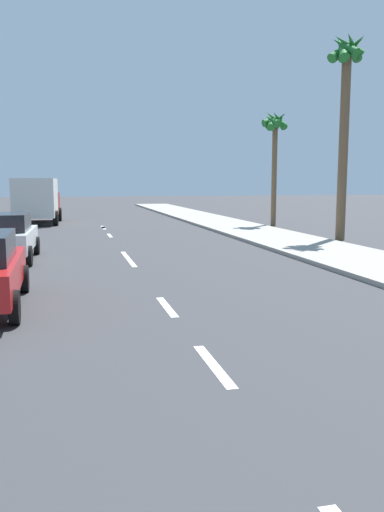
% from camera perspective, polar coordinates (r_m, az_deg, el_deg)
% --- Properties ---
extents(ground_plane, '(160.00, 160.00, 0.00)m').
position_cam_1_polar(ground_plane, '(17.87, -6.85, -0.37)').
color(ground_plane, '#38383A').
extents(sidewalk_strip, '(3.60, 80.00, 0.14)m').
position_cam_1_polar(sidewalk_strip, '(21.78, 11.91, 1.20)').
color(sidewalk_strip, '#9E998E').
rests_on(sidewalk_strip, ground).
extents(lane_stripe_2, '(0.16, 1.80, 0.01)m').
position_cam_1_polar(lane_stripe_2, '(7.64, 2.35, -11.70)').
color(lane_stripe_2, white).
rests_on(lane_stripe_2, ground).
extents(lane_stripe_3, '(0.16, 1.80, 0.01)m').
position_cam_1_polar(lane_stripe_3, '(11.05, -2.74, -5.49)').
color(lane_stripe_3, white).
rests_on(lane_stripe_3, ground).
extents(lane_stripe_4, '(0.16, 1.80, 0.01)m').
position_cam_1_polar(lane_stripe_4, '(17.10, -6.55, -0.72)').
color(lane_stripe_4, white).
rests_on(lane_stripe_4, ground).
extents(lane_stripe_5, '(0.16, 1.80, 0.01)m').
position_cam_1_polar(lane_stripe_5, '(18.95, -7.22, 0.12)').
color(lane_stripe_5, white).
rests_on(lane_stripe_5, ground).
extents(lane_stripe_6, '(0.16, 1.80, 0.01)m').
position_cam_1_polar(lane_stripe_6, '(25.99, -8.88, 2.20)').
color(lane_stripe_6, white).
rests_on(lane_stripe_6, ground).
extents(lane_stripe_7, '(0.16, 1.80, 0.01)m').
position_cam_1_polar(lane_stripe_7, '(30.37, -9.52, 3.01)').
color(lane_stripe_7, white).
rests_on(lane_stripe_7, ground).
extents(lane_stripe_8, '(0.16, 1.80, 0.01)m').
position_cam_1_polar(lane_stripe_8, '(30.97, -9.60, 3.10)').
color(lane_stripe_8, white).
rests_on(lane_stripe_8, ground).
extents(parked_car_white, '(2.00, 4.15, 1.57)m').
position_cam_1_polar(parked_car_white, '(18.37, -19.54, 2.09)').
color(parked_car_white, white).
rests_on(parked_car_white, ground).
extents(delivery_truck, '(2.88, 6.33, 2.80)m').
position_cam_1_polar(delivery_truck, '(34.36, -16.40, 5.87)').
color(delivery_truck, maroon).
rests_on(delivery_truck, ground).
extents(palm_tree_far, '(1.86, 1.92, 9.09)m').
position_cam_1_polar(palm_tree_far, '(24.75, 16.28, 17.27)').
color(palm_tree_far, brown).
rests_on(palm_tree_far, ground).
extents(palm_tree_distant, '(1.62, 1.70, 6.81)m').
position_cam_1_polar(palm_tree_distant, '(31.45, 8.95, 13.08)').
color(palm_tree_distant, brown).
rests_on(palm_tree_distant, ground).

